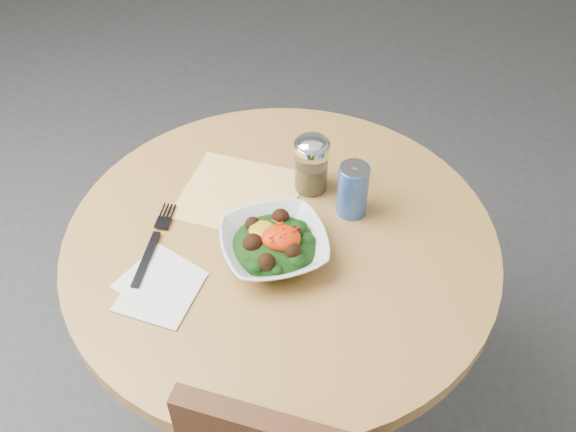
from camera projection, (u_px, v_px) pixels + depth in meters
The scene contains 8 objects.
ground at pixel (283, 412), 1.86m from camera, with size 6.00×6.00×0.00m, color #313134.
table at pixel (281, 295), 1.47m from camera, with size 0.90×0.90×0.75m.
cloth_napkin at pixel (240, 195), 1.41m from camera, with size 0.25×0.23×0.00m, color orange.
paper_napkins at pixel (160, 286), 1.23m from camera, with size 0.19×0.21×0.00m.
salad_bowl at pixel (274, 244), 1.27m from camera, with size 0.27×0.27×0.08m.
fork at pixel (155, 240), 1.31m from camera, with size 0.04×0.23×0.00m.
spice_shaker at pixel (311, 164), 1.39m from camera, with size 0.08×0.08×0.14m.
beverage_can at pixel (353, 190), 1.34m from camera, with size 0.07×0.07×0.13m.
Camera 1 is at (0.10, -0.90, 1.72)m, focal length 40.00 mm.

